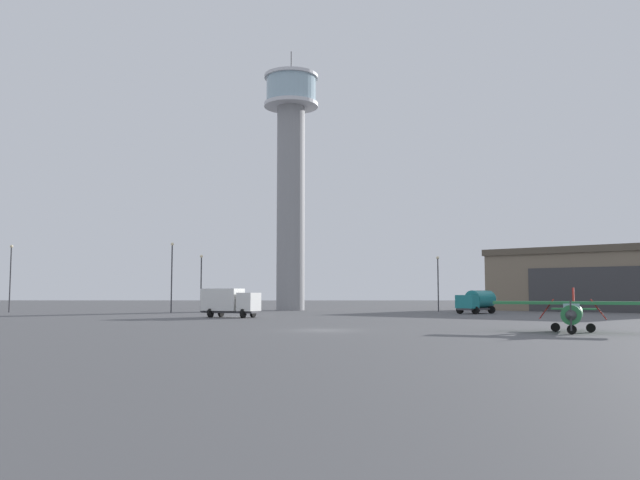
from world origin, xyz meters
The scene contains 10 objects.
ground_plane centered at (0.00, 0.00, 0.00)m, with size 400.00×400.00×0.00m, color #545456.
control_tower centered at (-5.98, 55.93, 22.89)m, with size 8.68×8.68×41.81m.
hangar centered at (43.98, 55.34, 4.78)m, with size 39.50×38.05×9.52m.
airplane_green centered at (17.06, -2.01, 1.43)m, with size 10.18×8.06×3.07m.
truck_fuel_tanker_teal centered at (19.62, 39.28, 1.67)m, with size 6.12×6.47×3.04m.
truck_box_white centered at (-10.76, 24.90, 1.76)m, with size 6.78×4.68×3.18m.
light_post_west centered at (16.14, 49.08, 4.86)m, with size 0.44×0.44×8.10m.
light_post_east centered at (-18.16, 46.08, 4.90)m, with size 0.44×0.44×8.17m.
light_post_north centered at (-21.49, 42.33, 5.69)m, with size 0.44×0.44×9.67m.
light_post_centre centered at (-44.46, 43.51, 5.58)m, with size 0.44×0.44×9.46m.
Camera 1 is at (0.54, -47.56, 2.65)m, focal length 36.85 mm.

